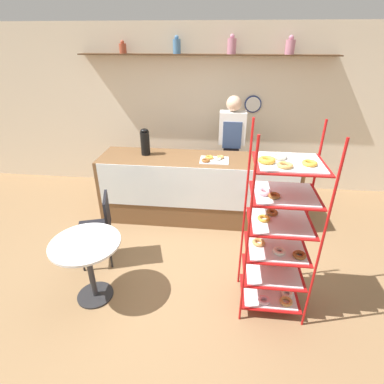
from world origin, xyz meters
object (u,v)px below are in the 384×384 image
Objects in this scene: cafe_table at (88,257)px; donut_tray_counter at (213,159)px; coffee_carafe at (145,142)px; pastry_rack at (278,236)px; person_worker at (231,146)px; cafe_chair at (101,223)px.

cafe_table is 2.08m from donut_tray_counter.
coffee_carafe is 1.01m from donut_tray_counter.
pastry_rack reaches higher than person_worker.
coffee_carafe is at bearing -156.82° from person_worker.
person_worker reaches higher than donut_tray_counter.
cafe_table is 0.60m from cafe_chair.
donut_tray_counter is at bearing 113.63° from pastry_rack.
pastry_rack reaches higher than donut_tray_counter.
pastry_rack is 2.12× the size of cafe_chair.
cafe_table is at bearing -124.75° from donut_tray_counter.
pastry_rack is at bearing -45.20° from coffee_carafe.
person_worker is 4.37× the size of donut_tray_counter.
cafe_table is at bearing -121.16° from person_worker.
cafe_table is 1.91m from coffee_carafe.
person_worker is 2.42× the size of cafe_table.
cafe_chair is at bearing -130.91° from person_worker.
donut_tray_counter is at bearing 55.25° from cafe_table.
pastry_rack is at bearing -79.11° from person_worker.
coffee_carafe is at bearing 149.74° from cafe_chair.
coffee_carafe reaches higher than donut_tray_counter.
cafe_chair reaches higher than cafe_table.
cafe_table is 1.81× the size of donut_tray_counter.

